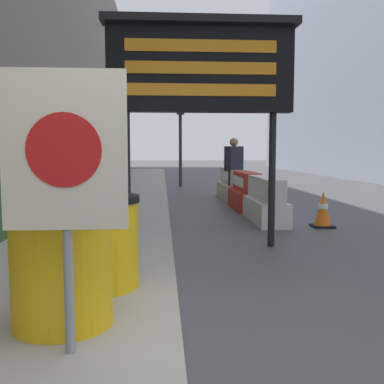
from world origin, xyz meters
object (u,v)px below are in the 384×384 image
at_px(barrel_drum_foreground, 62,266).
at_px(warning_sign, 65,164).
at_px(jersey_barrier_cream, 231,185).
at_px(traffic_light_near_curb, 180,118).
at_px(jersey_barrier_white, 265,202).
at_px(jersey_barrier_red_striped, 246,193).
at_px(pedestrian_worker, 234,164).
at_px(message_board, 200,69).
at_px(traffic_cone_near, 323,209).
at_px(barrel_drum_middle, 99,241).

relative_size(barrel_drum_foreground, warning_sign, 0.49).
height_order(barrel_drum_foreground, jersey_barrier_cream, barrel_drum_foreground).
xyz_separation_m(warning_sign, traffic_light_near_curb, (1.27, 14.34, 1.30)).
distance_m(jersey_barrier_white, jersey_barrier_red_striped, 1.95).
bearing_deg(jersey_barrier_white, jersey_barrier_red_striped, 90.00).
height_order(barrel_drum_foreground, jersey_barrier_red_striped, barrel_drum_foreground).
bearing_deg(pedestrian_worker, jersey_barrier_white, -120.79).
bearing_deg(jersey_barrier_cream, jersey_barrier_white, -90.00).
bearing_deg(jersey_barrier_red_striped, jersey_barrier_white, -90.00).
height_order(message_board, traffic_cone_near, message_board).
xyz_separation_m(jersey_barrier_red_striped, traffic_cone_near, (0.89, -2.61, -0.06)).
relative_size(jersey_barrier_cream, traffic_cone_near, 3.21).
distance_m(jersey_barrier_white, traffic_light_near_curb, 8.98).
bearing_deg(traffic_cone_near, jersey_barrier_red_striped, 108.90).
xyz_separation_m(barrel_drum_foreground, pedestrian_worker, (2.62, 8.66, 0.46)).
relative_size(barrel_drum_foreground, jersey_barrier_white, 0.46).
height_order(warning_sign, pedestrian_worker, warning_sign).
xyz_separation_m(barrel_drum_foreground, jersey_barrier_white, (2.69, 5.25, -0.17)).
xyz_separation_m(barrel_drum_middle, jersey_barrier_cream, (2.55, 8.60, -0.17)).
bearing_deg(jersey_barrier_red_striped, message_board, -109.15).
relative_size(message_board, traffic_cone_near, 4.81).
xyz_separation_m(barrel_drum_middle, pedestrian_worker, (2.48, 7.78, 0.46)).
relative_size(message_board, traffic_light_near_curb, 0.89).
relative_size(barrel_drum_middle, pedestrian_worker, 0.49).
distance_m(message_board, traffic_cone_near, 3.53).
bearing_deg(jersey_barrier_white, warning_sign, -113.94).
relative_size(jersey_barrier_white, traffic_cone_near, 2.79).
distance_m(message_board, jersey_barrier_cream, 6.92).
relative_size(warning_sign, traffic_light_near_curb, 0.49).
xyz_separation_m(warning_sign, jersey_barrier_cream, (2.55, 9.97, -0.91)).
height_order(jersey_barrier_cream, traffic_light_near_curb, traffic_light_near_curb).
distance_m(message_board, traffic_light_near_curb, 10.81).
distance_m(barrel_drum_foreground, traffic_cone_near, 5.83).
height_order(barrel_drum_middle, message_board, message_board).
distance_m(message_board, pedestrian_worker, 5.96).
xyz_separation_m(message_board, pedestrian_worker, (1.37, 5.61, -1.47)).
distance_m(barrel_drum_middle, traffic_cone_near, 5.06).
relative_size(message_board, jersey_barrier_red_striped, 1.86).
distance_m(barrel_drum_foreground, traffic_light_near_curb, 14.08).
height_order(message_board, traffic_light_near_curb, traffic_light_near_curb).
bearing_deg(message_board, pedestrian_worker, 76.27).
bearing_deg(barrel_drum_middle, traffic_cone_near, 47.06).
xyz_separation_m(warning_sign, message_board, (1.11, 3.54, 1.19)).
bearing_deg(jersey_barrier_cream, barrel_drum_foreground, -105.83).
distance_m(jersey_barrier_cream, pedestrian_worker, 1.04).
distance_m(jersey_barrier_cream, traffic_cone_near, 4.98).
relative_size(barrel_drum_foreground, message_board, 0.27).
bearing_deg(jersey_barrier_red_striped, barrel_drum_middle, -111.99).
bearing_deg(traffic_light_near_curb, barrel_drum_middle, -95.59).
bearing_deg(barrel_drum_foreground, traffic_cone_near, 52.01).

